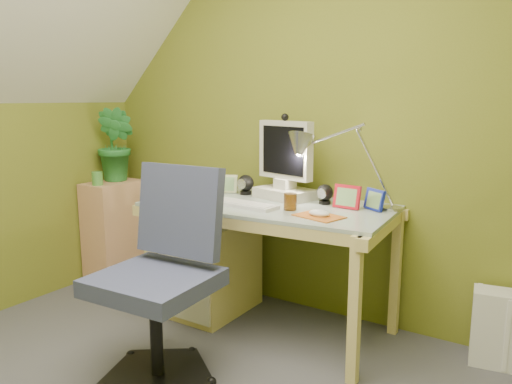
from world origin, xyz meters
The scene contains 18 objects.
wall_back centered at (0.00, 1.60, 1.20)m, with size 3.20×0.01×2.40m, color olive.
desk centered at (-0.06, 1.23, 0.37)m, with size 1.38×0.69×0.74m, color #D0BB6D, non-canonical shape.
monitor centered at (-0.06, 1.41, 0.99)m, with size 0.37×0.21×0.50m, color beige, non-canonical shape.
speaker_left centered at (-0.33, 1.39, 0.80)m, with size 0.10×0.10×0.12m, color black, non-canonical shape.
speaker_right centered at (0.21, 1.39, 0.80)m, with size 0.09×0.09×0.11m, color black, non-canonical shape.
keyboard centered at (-0.14, 1.09, 0.75)m, with size 0.40×0.13×0.02m, color silver.
mousepad centered at (0.32, 1.09, 0.74)m, with size 0.23×0.16×0.01m, color #B35D1C.
mouse centered at (0.32, 1.09, 0.76)m, with size 0.11×0.07×0.04m, color white.
amber_tumbler centered at (0.12, 1.15, 0.79)m, with size 0.07×0.07×0.09m, color brown.
candle_cluster centered at (-0.66, 1.24, 0.81)m, with size 0.17×0.15×0.13m, color red, non-canonical shape.
photo_frame_red centered at (0.36, 1.35, 0.81)m, with size 0.15×0.02×0.13m, color red.
photo_frame_blue centered at (0.50, 1.39, 0.80)m, with size 0.13×0.02×0.11m, color navy.
photo_frame_green centered at (-0.46, 1.37, 0.80)m, with size 0.13×0.02×0.11m, color #ADB87E.
desk_lamp centered at (0.39, 1.41, 1.07)m, with size 0.61×0.26×0.66m, color #B4B4B8, non-canonical shape.
side_ledge centered at (-1.45, 1.31, 0.36)m, with size 0.27×0.42×0.73m, color tan.
potted_plant centered at (-1.44, 1.36, 1.00)m, with size 0.30×0.24×0.54m, color #287832.
green_cup centered at (-1.43, 1.16, 0.78)m, with size 0.07×0.07×0.10m, color #4D953E.
task_chair centered at (-0.19, 0.43, 0.52)m, with size 0.58×0.58×1.04m, color #383E5C, non-canonical shape.
Camera 1 is at (1.39, -1.14, 1.33)m, focal length 35.00 mm.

